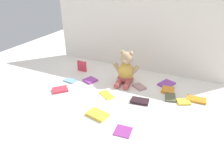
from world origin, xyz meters
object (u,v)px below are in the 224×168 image
book_case_9 (140,101)px  book_case_10 (107,95)px  book_case_7 (196,100)px  book_case_8 (70,81)px  book_case_4 (166,84)px  teddy_bear (126,71)px  book_case_13 (183,102)px  book_case_1 (82,66)px  book_case_12 (139,87)px  book_case_0 (98,114)px  book_case_11 (168,90)px  book_case_3 (170,97)px  book_case_2 (123,131)px  book_case_6 (90,80)px  book_case_5 (60,90)px

book_case_9 → book_case_10: size_ratio=0.95×
book_case_7 → book_case_8: (-1.01, -0.15, -0.00)m
book_case_4 → teddy_bear: bearing=-140.5°
book_case_13 → book_case_1: bearing=53.3°
teddy_bear → book_case_12: size_ratio=2.69×
book_case_0 → book_case_11: bearing=156.6°
teddy_bear → book_case_7: bearing=-10.6°
book_case_3 → book_case_12: same height
book_case_2 → book_case_6: book_case_6 is taller
book_case_4 → book_case_10: 0.53m
book_case_9 → book_case_4: bearing=153.0°
book_case_12 → book_case_13: same height
book_case_7 → book_case_8: 1.03m
book_case_0 → book_case_9: bearing=154.5°
book_case_4 → book_case_9: bearing=-87.3°
book_case_10 → book_case_11: 0.49m
book_case_0 → book_case_13: size_ratio=1.52×
book_case_6 → book_case_9: bearing=-84.1°
book_case_8 → book_case_10: (0.39, -0.07, -0.00)m
teddy_bear → book_case_6: bearing=-164.1°
book_case_1 → book_case_11: (0.82, -0.03, -0.04)m
book_case_9 → book_case_10: bearing=-93.7°
book_case_8 → book_case_2: bearing=-113.8°
book_case_1 → book_case_6: bearing=-37.9°
teddy_bear → book_case_0: 0.52m
book_case_2 → book_case_8: 0.76m
teddy_bear → book_case_1: 0.46m
book_case_3 → book_case_9: bearing=26.1°
teddy_bear → book_case_6: size_ratio=2.82×
book_case_4 → book_case_5: (-0.75, -0.46, 0.00)m
book_case_5 → book_case_13: bearing=-121.6°
teddy_bear → book_case_12: (0.14, -0.04, -0.10)m
teddy_bear → book_case_12: bearing=-22.2°
book_case_10 → book_case_12: size_ratio=1.31×
book_case_12 → book_case_13: 0.36m
teddy_bear → book_case_9: (0.21, -0.24, -0.09)m
book_case_7 → book_case_2: bearing=-36.2°
book_case_10 → book_case_8: bearing=112.9°
book_case_11 → book_case_2: bearing=-106.9°
book_case_11 → book_case_13: (0.14, -0.12, -0.00)m
book_case_1 → book_case_3: size_ratio=0.80×
book_case_2 → book_case_3: 0.52m
book_case_10 → book_case_12: bearing=-7.9°
teddy_bear → book_case_2: bearing=-75.6°
book_case_5 → book_case_11: bearing=-111.7°
book_case_1 → book_case_9: size_ratio=0.76×
book_case_2 → book_case_10: same height
book_case_3 → book_case_9: 0.24m
book_case_10 → book_case_11: bearing=-24.6°
book_case_4 → book_case_12: bearing=-120.8°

